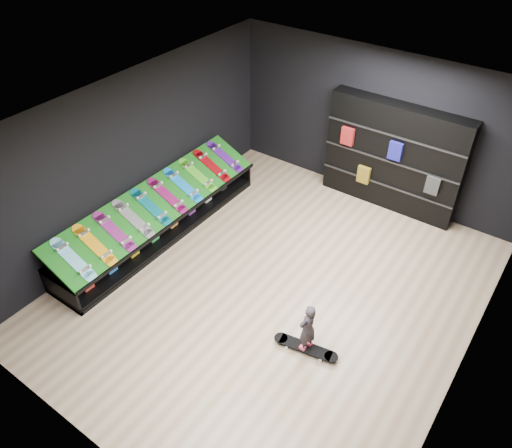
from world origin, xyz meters
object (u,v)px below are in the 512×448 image
Objects in this scene: floor_skateboard at (305,349)px; child at (307,335)px; display_rack at (160,221)px; back_shelving at (393,157)px.

child reaches higher than floor_skateboard.
floor_skateboard is at bearing 180.00° from child.
display_rack is at bearing -89.28° from child.
display_rack is at bearing 157.80° from floor_skateboard.
floor_skateboard is at bearing -12.14° from display_rack.
child is at bearing -12.14° from display_rack.
display_rack is 1.68× the size of back_shelving.
back_shelving is (3.04, 3.32, 0.82)m from display_rack.
back_shelving is at bearing -158.96° from child.
floor_skateboard is 0.30m from child.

